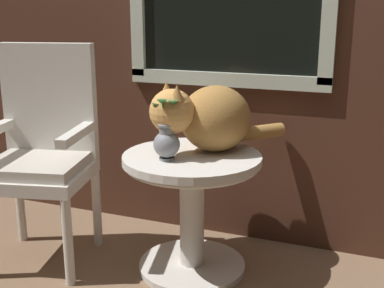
% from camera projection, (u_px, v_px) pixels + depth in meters
% --- Properties ---
extents(wicker_side_table, '(0.63, 0.63, 0.56)m').
position_uv_depth(wicker_side_table, '(192.00, 193.00, 2.27)').
color(wicker_side_table, silver).
rests_on(wicker_side_table, ground_plane).
extents(wicker_chair, '(0.55, 0.53, 1.04)m').
position_uv_depth(wicker_chair, '(43.00, 146.00, 2.37)').
color(wicker_chair, silver).
rests_on(wicker_chair, ground_plane).
extents(cat, '(0.51, 0.56, 0.33)m').
position_uv_depth(cat, '(208.00, 117.00, 2.24)').
color(cat, '#AD7A3D').
rests_on(cat, wicker_side_table).
extents(pewter_vase_with_ivy, '(0.12, 0.13, 0.27)m').
position_uv_depth(pewter_vase_with_ivy, '(166.00, 140.00, 2.13)').
color(pewter_vase_with_ivy, gray).
rests_on(pewter_vase_with_ivy, wicker_side_table).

